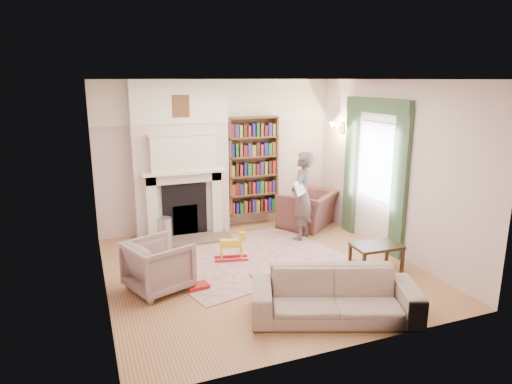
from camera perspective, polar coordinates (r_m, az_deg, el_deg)
name	(u,v)px	position (r m, az deg, el deg)	size (l,w,h in m)	color
floor	(262,269)	(7.01, 0.75, -9.62)	(4.50, 4.50, 0.00)	brown
ceiling	(263,79)	(6.43, 0.83, 13.91)	(4.50, 4.50, 0.00)	white
wall_back	(218,155)	(8.67, -4.79, 4.59)	(4.50, 4.50, 0.00)	beige
wall_front	(346,224)	(4.64, 11.25, -3.98)	(4.50, 4.50, 0.00)	beige
wall_left	(98,193)	(6.13, -19.14, -0.10)	(4.50, 4.50, 0.00)	beige
wall_right	(391,168)	(7.69, 16.55, 2.85)	(4.50, 4.50, 0.00)	beige
fireplace	(181,160)	(8.30, -9.38, 3.94)	(1.70, 0.58, 2.80)	beige
bookcase	(252,166)	(8.79, -0.45, 3.28)	(1.00, 0.24, 1.85)	brown
window	(376,161)	(7.99, 14.76, 3.73)	(0.02, 0.90, 1.30)	silver
curtain_left	(400,185)	(7.47, 17.53, 0.89)	(0.07, 0.32, 2.40)	#2C452D
curtain_right	(351,169)	(8.58, 11.75, 2.89)	(0.07, 0.32, 2.40)	#2C452D
pelmet	(377,106)	(7.86, 14.91, 10.40)	(0.09, 1.70, 0.24)	#2C452D
wall_sconce	(333,129)	(8.72, 9.60, 7.82)	(0.20, 0.24, 0.24)	gold
rug	(248,258)	(7.40, -1.02, -8.25)	(2.74, 2.10, 0.01)	beige
armchair_reading	(308,209)	(8.93, 6.55, -2.12)	(1.06, 0.93, 0.69)	#522D2C
armchair_left	(158,266)	(6.38, -12.09, -8.99)	(0.75, 0.77, 0.70)	#A09484
sofa	(334,295)	(5.68, 9.79, -12.54)	(1.98, 0.78, 0.58)	#B5AD96
man_reading	(302,196)	(8.09, 5.77, -0.51)	(0.58, 0.38, 1.58)	#534543
newspaper	(300,188)	(7.80, 5.49, 0.54)	(0.35, 0.02, 0.25)	white
coffee_table	(376,259)	(7.02, 14.75, -8.10)	(0.70, 0.45, 0.45)	#312111
paraffin_heater	(165,234)	(7.85, -11.31, -5.11)	(0.24, 0.24, 0.55)	#AFB0B7
rocking_horse	(231,247)	(7.26, -3.12, -6.83)	(0.53, 0.21, 0.46)	yellow
board_game	(267,277)	(6.68, 1.42, -10.63)	(0.39, 0.39, 0.03)	#E0DA4F
game_box_lid	(198,286)	(6.45, -7.32, -11.61)	(0.30, 0.20, 0.05)	#A71813
comic_annuals	(288,274)	(6.83, 3.99, -10.14)	(0.67, 0.76, 0.02)	red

